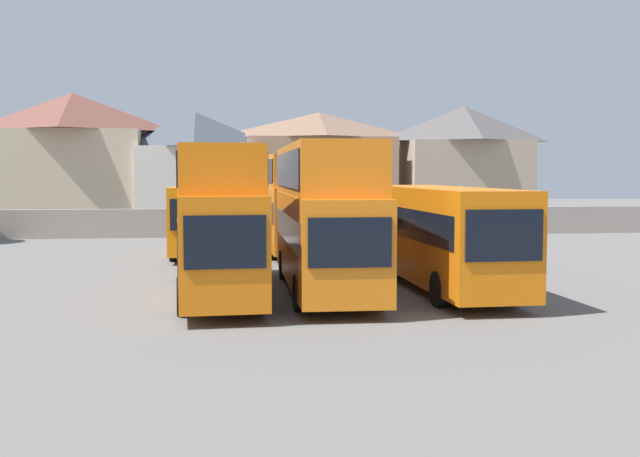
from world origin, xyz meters
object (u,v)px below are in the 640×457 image
object	(u,v)px
bus_3	(442,231)
house_terrace_centre	(196,169)
bus_5	(288,198)
house_terrace_right	(319,169)
bus_6	(381,214)
house_terrace_left	(74,159)
bus_1	(215,213)
bus_2	(324,210)
house_terrace_far_right	(464,165)
bus_4	(201,215)

from	to	relation	value
bus_3	house_terrace_centre	distance (m)	33.17
bus_5	house_terrace_right	bearing A→B (deg)	166.73
bus_6	house_terrace_centre	world-z (taller)	house_terrace_centre
house_terrace_left	bus_1	bearing A→B (deg)	-72.43
house_terrace_left	bus_5	bearing A→B (deg)	-53.69
bus_5	bus_6	xyz separation A→B (m)	(4.84, -0.16, -0.83)
bus_2	bus_6	distance (m)	14.22
bus_5	house_terrace_right	distance (m)	19.64
house_terrace_left	house_terrace_centre	xyz separation A→B (m)	(8.84, -0.73, -0.69)
bus_3	bus_1	bearing A→B (deg)	-89.05
bus_1	house_terrace_left	distance (m)	34.43
house_terrace_left	house_terrace_centre	distance (m)	8.90
bus_2	house_terrace_far_right	xyz separation A→B (m)	(15.15, 31.97, 1.85)
bus_6	bus_4	bearing A→B (deg)	-90.51
bus_2	house_terrace_right	size ratio (longest dim) A/B	0.99
bus_4	house_terrace_right	bearing A→B (deg)	158.11
bus_5	house_terrace_left	world-z (taller)	house_terrace_left
house_terrace_left	house_terrace_right	size ratio (longest dim) A/B	0.91
bus_4	bus_5	distance (m)	4.50
house_terrace_left	house_terrace_far_right	distance (m)	29.21
bus_1	house_terrace_left	xyz separation A→B (m)	(-10.37, 32.75, 2.28)
bus_1	house_terrace_centre	bearing A→B (deg)	179.89
bus_1	bus_4	xyz separation A→B (m)	(-0.78, 13.26, -0.80)
bus_1	bus_2	world-z (taller)	bus_2
house_terrace_left	house_terrace_right	xyz separation A→B (m)	(18.04, 0.11, -0.64)
bus_5	house_terrace_centre	bearing A→B (deg)	-165.64
house_terrace_centre	house_terrace_far_right	size ratio (longest dim) A/B	0.89
bus_4	house_terrace_centre	distance (m)	18.93
house_terrace_centre	bus_5	bearing A→B (deg)	-74.29
house_terrace_far_right	bus_5	bearing A→B (deg)	-129.51
bus_1	house_terrace_far_right	xyz separation A→B (m)	(18.83, 32.16, 1.91)
bus_2	house_terrace_right	world-z (taller)	house_terrace_right
bus_6	house_terrace_centre	xyz separation A→B (m)	(-9.99, 18.47, 2.39)
house_terrace_right	house_terrace_left	bearing A→B (deg)	-179.64
bus_3	house_terrace_centre	bearing A→B (deg)	-164.73
bus_3	house_terrace_left	size ratio (longest dim) A/B	1.09
bus_3	house_terrace_right	xyz separation A→B (m)	(-0.15, 32.58, 2.35)
bus_2	house_terrace_right	distance (m)	32.96
bus_1	bus_4	world-z (taller)	bus_1
bus_2	bus_1	bearing A→B (deg)	-86.16
house_terrace_right	bus_4	bearing A→B (deg)	-113.30
bus_3	bus_6	bearing A→B (deg)	176.07
bus_3	bus_4	distance (m)	15.57
bus_6	house_terrace_left	world-z (taller)	house_terrace_left
bus_6	house_terrace_far_right	xyz separation A→B (m)	(10.37, 18.60, 2.72)
bus_2	house_terrace_far_right	world-z (taller)	house_terrace_far_right
bus_4	bus_6	size ratio (longest dim) A/B	0.90
house_terrace_far_right	house_terrace_centre	bearing A→B (deg)	-179.63
bus_4	house_terrace_centre	xyz separation A→B (m)	(-0.75, 18.76, 2.39)
bus_2	house_terrace_centre	xyz separation A→B (m)	(-5.21, 31.84, 1.52)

